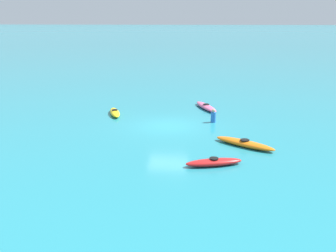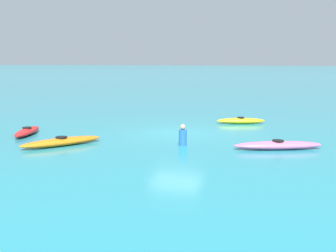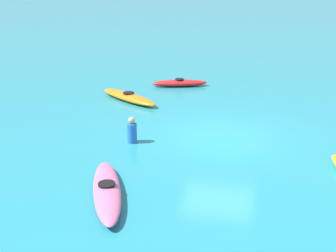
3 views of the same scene
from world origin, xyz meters
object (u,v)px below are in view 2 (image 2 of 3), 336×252
kayak_pink (278,145)px  kayak_yellow (241,121)px  person_near_shore (183,136)px  kayak_orange (62,142)px  kayak_red (27,131)px

kayak_pink → kayak_yellow: bearing=-70.1°
person_near_shore → kayak_yellow: bearing=-102.2°
kayak_pink → kayak_orange: 8.69m
kayak_red → kayak_orange: same height
kayak_red → kayak_pink: same height
kayak_orange → person_near_shore: size_ratio=3.66×
kayak_red → person_near_shore: person_near_shore is taller
kayak_yellow → person_near_shore: 6.90m
kayak_yellow → person_near_shore: person_near_shore is taller
person_near_shore → kayak_orange: bearing=17.6°
kayak_yellow → person_near_shore: bearing=77.8°
kayak_pink → person_near_shore: size_ratio=3.98×
kayak_pink → kayak_orange: bearing=12.6°
kayak_orange → person_near_shore: 4.97m
kayak_pink → kayak_yellow: (2.30, -6.33, 0.00)m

